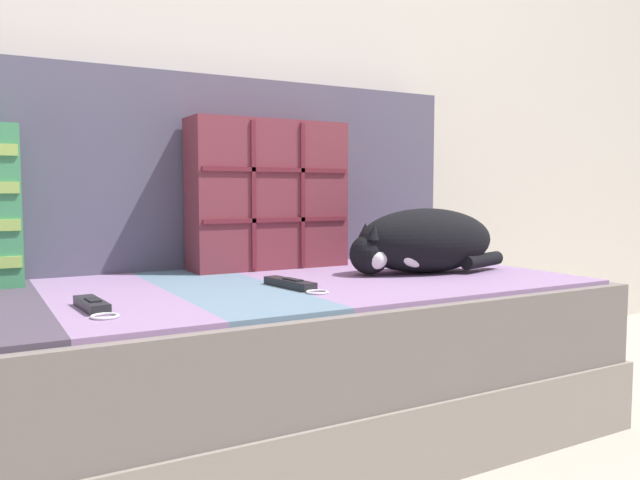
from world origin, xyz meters
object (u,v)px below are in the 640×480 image
at_px(throw_pillow_quilted, 268,195).
at_px(sleeping_cat, 421,243).
at_px(couch, 216,364).
at_px(game_remote_near, 93,305).
at_px(game_remote_far, 292,284).

distance_m(throw_pillow_quilted, sleeping_cat, 0.45).
distance_m(couch, game_remote_near, 0.41).
bearing_deg(throw_pillow_quilted, game_remote_near, -142.78).
bearing_deg(game_remote_near, sleeping_cat, 7.40).
xyz_separation_m(couch, sleeping_cat, (0.54, -0.08, 0.27)).
height_order(throw_pillow_quilted, game_remote_near, throw_pillow_quilted).
bearing_deg(throw_pillow_quilted, game_remote_far, -107.01).
bearing_deg(sleeping_cat, game_remote_near, -172.60).
xyz_separation_m(sleeping_cat, game_remote_far, (-0.41, -0.06, -0.07)).
relative_size(couch, throw_pillow_quilted, 4.10).
distance_m(game_remote_near, game_remote_far, 0.44).
distance_m(couch, sleeping_cat, 0.61).
distance_m(sleeping_cat, game_remote_far, 0.42).
relative_size(throw_pillow_quilted, game_remote_far, 2.14).
xyz_separation_m(couch, game_remote_far, (0.13, -0.13, 0.20)).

